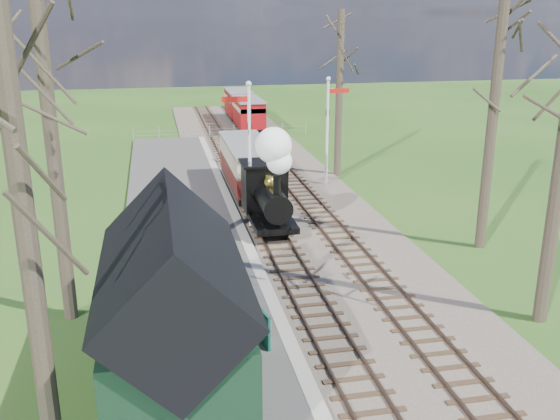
{
  "coord_description": "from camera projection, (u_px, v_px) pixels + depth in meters",
  "views": [
    {
      "loc": [
        -4.48,
        -8.96,
        8.81
      ],
      "look_at": [
        0.03,
        13.31,
        1.6
      ],
      "focal_mm": 40.0,
      "sensor_mm": 36.0,
      "label": 1
    }
  ],
  "objects": [
    {
      "name": "track_far",
      "position": [
        295.0,
        185.0,
        32.9
      ],
      "size": [
        1.6,
        60.0,
        0.15
      ],
      "color": "brown",
      "rests_on": "ground"
    },
    {
      "name": "red_carriage_a",
      "position": [
        249.0,
        114.0,
        47.41
      ],
      "size": [
        1.98,
        4.89,
        2.08
      ],
      "color": "black",
      "rests_on": "ground"
    },
    {
      "name": "fence_line",
      "position": [
        222.0,
        131.0,
        45.4
      ],
      "size": [
        12.6,
        0.08,
        1.0
      ],
      "color": "slate",
      "rests_on": "ground"
    },
    {
      "name": "sign_board",
      "position": [
        265.0,
        329.0,
        16.73
      ],
      "size": [
        0.22,
        0.67,
        0.98
      ],
      "color": "#104F3D",
      "rests_on": "platform"
    },
    {
      "name": "coping_strip",
      "position": [
        246.0,
        243.0,
        24.7
      ],
      "size": [
        0.4,
        44.0,
        0.21
      ],
      "primitive_type": "cube",
      "color": "#B2AD9E",
      "rests_on": "ground"
    },
    {
      "name": "red_carriage_b",
      "position": [
        239.0,
        104.0,
        52.55
      ],
      "size": [
        1.98,
        4.89,
        2.08
      ],
      "color": "black",
      "rests_on": "ground"
    },
    {
      "name": "bench",
      "position": [
        258.0,
        320.0,
        17.56
      ],
      "size": [
        0.42,
        1.28,
        0.72
      ],
      "color": "#452A18",
      "rests_on": "platform"
    },
    {
      "name": "track_near",
      "position": [
        246.0,
        188.0,
        32.41
      ],
      "size": [
        1.6,
        60.0,
        0.15
      ],
      "color": "brown",
      "rests_on": "ground"
    },
    {
      "name": "person",
      "position": [
        237.0,
        382.0,
        14.04
      ],
      "size": [
        0.42,
        0.54,
        1.33
      ],
      "primitive_type": "imported",
      "rotation": [
        0.0,
        0.0,
        1.35
      ],
      "color": "#1A1E30",
      "rests_on": "platform"
    },
    {
      "name": "distant_hills",
      "position": [
        209.0,
        224.0,
        77.19
      ],
      "size": [
        114.4,
        48.0,
        22.02
      ],
      "color": "#385B23",
      "rests_on": "ground"
    },
    {
      "name": "coach",
      "position": [
        248.0,
        164.0,
        31.4
      ],
      "size": [
        2.1,
        7.2,
        2.21
      ],
      "color": "black",
      "rests_on": "ground"
    },
    {
      "name": "semaphore_far",
      "position": [
        329.0,
        123.0,
        32.25
      ],
      "size": [
        1.22,
        0.24,
        5.72
      ],
      "color": "silver",
      "rests_on": "ground"
    },
    {
      "name": "ballast_bed",
      "position": [
        271.0,
        188.0,
        32.67
      ],
      "size": [
        8.0,
        60.0,
        0.1
      ],
      "primitive_type": "cube",
      "color": "brown",
      "rests_on": "ground"
    },
    {
      "name": "semaphore_near",
      "position": [
        248.0,
        145.0,
        25.59
      ],
      "size": [
        1.22,
        0.24,
        6.22
      ],
      "color": "silver",
      "rests_on": "ground"
    },
    {
      "name": "platform",
      "position": [
        188.0,
        247.0,
        24.27
      ],
      "size": [
        5.0,
        44.0,
        0.2
      ],
      "primitive_type": "cube",
      "color": "#474442",
      "rests_on": "ground"
    },
    {
      "name": "locomotive",
      "position": [
        269.0,
        185.0,
        25.57
      ],
      "size": [
        1.8,
        4.2,
        4.5
      ],
      "color": "black",
      "rests_on": "ground"
    },
    {
      "name": "station_shed",
      "position": [
        175.0,
        315.0,
        14.12
      ],
      "size": [
        3.25,
        6.3,
        4.78
      ],
      "color": "black",
      "rests_on": "platform"
    },
    {
      "name": "bare_trees",
      "position": [
        339.0,
        130.0,
        20.0
      ],
      "size": [
        15.51,
        22.39,
        12.0
      ],
      "color": "#382D23",
      "rests_on": "ground"
    }
  ]
}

